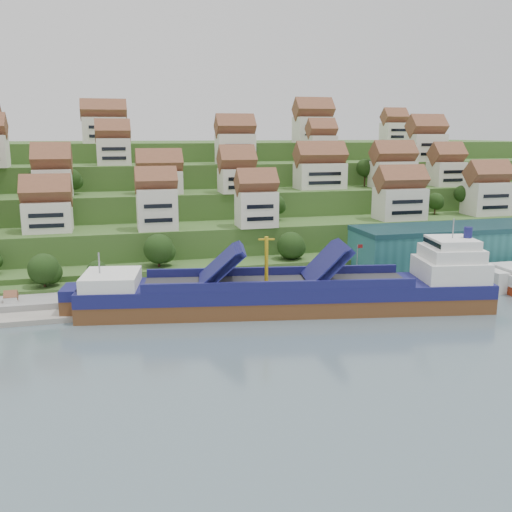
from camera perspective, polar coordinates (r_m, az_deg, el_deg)
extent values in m
plane|color=slate|center=(114.41, 3.78, -5.25)|extent=(300.00, 300.00, 0.00)
cube|color=gray|center=(134.67, 9.88, -2.24)|extent=(180.00, 14.00, 2.20)
cube|color=#2D4C1E|center=(195.33, -4.17, 2.67)|extent=(260.00, 128.00, 4.00)
cube|color=#2D4C1E|center=(199.65, -4.44, 3.89)|extent=(260.00, 118.00, 11.00)
cube|color=#2D4C1E|center=(206.99, -4.86, 5.16)|extent=(260.00, 102.00, 18.00)
cube|color=#2D4C1E|center=(214.44, -5.24, 6.33)|extent=(260.00, 86.00, 25.00)
cube|color=#2D4C1E|center=(223.01, -5.64, 7.33)|extent=(260.00, 68.00, 31.00)
cube|color=silver|center=(146.07, -20.09, 3.73)|extent=(11.12, 8.57, 7.21)
cube|color=silver|center=(141.67, -9.88, 4.63)|extent=(9.54, 7.03, 10.05)
cube|color=silver|center=(144.47, 0.03, 4.73)|extent=(9.69, 7.62, 8.92)
cube|color=silver|center=(161.68, 14.18, 5.09)|extent=(12.86, 8.26, 8.55)
cube|color=silver|center=(178.88, 22.06, 5.37)|extent=(11.88, 8.31, 9.43)
cube|color=silver|center=(158.55, -19.61, 6.91)|extent=(9.44, 8.98, 7.11)
cube|color=silver|center=(159.09, -9.60, 7.28)|extent=(11.86, 7.90, 6.11)
cube|color=silver|center=(159.80, -1.92, 7.54)|extent=(9.51, 8.56, 6.58)
cube|color=silver|center=(171.73, 6.40, 7.96)|extent=(14.20, 8.36, 7.54)
cube|color=silver|center=(179.37, 13.49, 7.94)|extent=(12.44, 8.18, 7.87)
cube|color=silver|center=(189.66, 18.45, 7.80)|extent=(9.65, 8.04, 7.44)
cube|color=silver|center=(175.02, -14.04, 10.08)|extent=(9.63, 7.30, 7.72)
cube|color=silver|center=(175.98, -2.10, 10.64)|extent=(11.21, 7.79, 8.97)
cube|color=silver|center=(186.78, 6.52, 10.58)|extent=(8.60, 7.14, 8.43)
cube|color=silver|center=(201.86, 16.58, 10.34)|extent=(11.62, 8.47, 8.87)
cube|color=silver|center=(193.02, -14.90, 12.05)|extent=(13.66, 7.51, 8.15)
cube|color=silver|center=(204.61, 5.73, 12.45)|extent=(12.75, 8.73, 8.66)
cube|color=silver|center=(219.84, 13.63, 11.92)|extent=(8.48, 7.05, 6.88)
ellipsoid|color=#1E3B13|center=(139.02, 3.49, 1.05)|extent=(6.74, 6.74, 6.74)
ellipsoid|color=#1E3B13|center=(132.79, -9.72, 0.71)|extent=(6.90, 6.90, 6.90)
ellipsoid|color=#1E3B13|center=(174.21, 17.50, 5.26)|extent=(4.84, 4.84, 4.84)
ellipsoid|color=#1E3B13|center=(178.80, 19.94, 5.88)|extent=(5.00, 5.00, 5.00)
ellipsoid|color=#1E3B13|center=(154.71, 2.01, 5.22)|extent=(4.94, 4.94, 4.94)
ellipsoid|color=#1E3B13|center=(181.02, 10.85, 8.67)|extent=(5.53, 5.53, 5.53)
ellipsoid|color=#1E3B13|center=(164.22, -20.82, 7.27)|extent=(6.16, 6.16, 6.16)
ellipsoid|color=#1E3B13|center=(162.18, -18.02, 7.33)|extent=(5.48, 5.48, 5.48)
ellipsoid|color=#1E3B13|center=(181.69, -1.21, 11.02)|extent=(7.72, 7.72, 7.72)
ellipsoid|color=#1E3B13|center=(192.25, 6.54, 11.03)|extent=(5.66, 5.66, 5.66)
ellipsoid|color=#1E3B13|center=(191.43, 7.47, 10.29)|extent=(4.36, 4.36, 4.36)
ellipsoid|color=#1E3B13|center=(126.32, -20.47, -1.22)|extent=(6.48, 6.48, 6.48)
ellipsoid|color=#1E3B13|center=(125.84, -15.63, -1.43)|extent=(4.35, 4.35, 4.35)
cube|color=#256566|center=(150.90, 20.79, 1.07)|extent=(60.00, 15.00, 10.00)
cylinder|color=gray|center=(128.25, 10.06, -0.62)|extent=(0.16, 0.16, 8.00)
cube|color=maroon|center=(127.76, 10.37, 0.97)|extent=(1.20, 0.05, 0.80)
cube|color=white|center=(120.95, -23.27, -4.24)|extent=(2.40, 2.20, 2.20)
cube|color=brown|center=(112.83, 3.11, -4.96)|extent=(80.77, 25.78, 5.12)
cube|color=navy|center=(111.87, 3.13, -3.30)|extent=(80.79, 25.90, 2.66)
cube|color=white|center=(111.80, -14.29, -2.32)|extent=(12.08, 13.25, 2.66)
cube|color=#262628|center=(111.27, 2.09, -2.66)|extent=(52.21, 19.06, 0.31)
cube|color=navy|center=(109.68, -3.75, -1.02)|extent=(9.49, 12.45, 7.08)
cube|color=navy|center=(111.88, 6.79, -0.82)|extent=(9.11, 12.38, 7.48)
cylinder|color=gold|center=(109.97, 1.05, -0.42)|extent=(0.83, 0.83, 9.21)
cube|color=white|center=(119.93, 18.85, -1.27)|extent=(14.10, 13.60, 4.09)
cube|color=white|center=(119.24, 18.96, 0.26)|extent=(11.87, 12.04, 2.56)
cube|color=white|center=(118.84, 19.03, 1.28)|extent=(9.65, 10.48, 1.84)
cylinder|color=navy|center=(119.78, 20.44, 2.20)|extent=(1.89, 1.89, 2.25)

